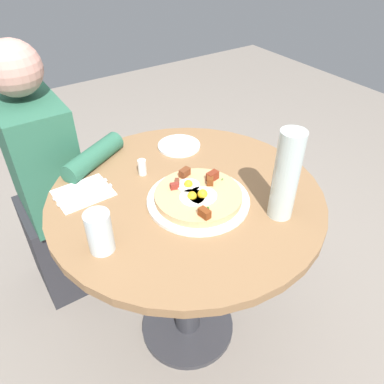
{
  "coord_description": "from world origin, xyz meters",
  "views": [
    {
      "loc": [
        0.79,
        -0.51,
        1.47
      ],
      "look_at": [
        0.03,
        0.0,
        0.76
      ],
      "focal_mm": 35.0,
      "sensor_mm": 36.0,
      "label": 1
    }
  ],
  "objects_px": {
    "person_seated": "(51,195)",
    "water_bottle": "(286,176)",
    "pizza_plate": "(198,200)",
    "water_glass": "(100,232)",
    "dining_table": "(186,233)",
    "breakfast_pizza": "(198,195)",
    "salt_shaker": "(142,167)",
    "knife": "(81,189)",
    "bread_plate": "(179,146)",
    "fork": "(85,195)"
  },
  "relations": [
    {
      "from": "water_glass",
      "to": "pizza_plate",
      "type": "bearing_deg",
      "value": 93.98
    },
    {
      "from": "dining_table",
      "to": "salt_shaker",
      "type": "height_order",
      "value": "salt_shaker"
    },
    {
      "from": "fork",
      "to": "water_glass",
      "type": "bearing_deg",
      "value": -102.13
    },
    {
      "from": "pizza_plate",
      "to": "water_bottle",
      "type": "height_order",
      "value": "water_bottle"
    },
    {
      "from": "dining_table",
      "to": "water_glass",
      "type": "bearing_deg",
      "value": -75.65
    },
    {
      "from": "person_seated",
      "to": "pizza_plate",
      "type": "height_order",
      "value": "person_seated"
    },
    {
      "from": "breakfast_pizza",
      "to": "water_bottle",
      "type": "bearing_deg",
      "value": 42.59
    },
    {
      "from": "bread_plate",
      "to": "fork",
      "type": "relative_size",
      "value": 0.88
    },
    {
      "from": "water_bottle",
      "to": "salt_shaker",
      "type": "relative_size",
      "value": 4.96
    },
    {
      "from": "person_seated",
      "to": "pizza_plate",
      "type": "bearing_deg",
      "value": 27.37
    },
    {
      "from": "bread_plate",
      "to": "salt_shaker",
      "type": "bearing_deg",
      "value": -67.2
    },
    {
      "from": "water_bottle",
      "to": "fork",
      "type": "bearing_deg",
      "value": -131.79
    },
    {
      "from": "water_bottle",
      "to": "salt_shaker",
      "type": "bearing_deg",
      "value": -149.6
    },
    {
      "from": "fork",
      "to": "water_bottle",
      "type": "relative_size",
      "value": 0.66
    },
    {
      "from": "water_bottle",
      "to": "salt_shaker",
      "type": "xyz_separation_m",
      "value": [
        -0.41,
        -0.24,
        -0.11
      ]
    },
    {
      "from": "person_seated",
      "to": "water_glass",
      "type": "distance_m",
      "value": 0.71
    },
    {
      "from": "dining_table",
      "to": "water_glass",
      "type": "height_order",
      "value": "water_glass"
    },
    {
      "from": "fork",
      "to": "dining_table",
      "type": "bearing_deg",
      "value": -32.16
    },
    {
      "from": "pizza_plate",
      "to": "bread_plate",
      "type": "distance_m",
      "value": 0.34
    },
    {
      "from": "pizza_plate",
      "to": "breakfast_pizza",
      "type": "distance_m",
      "value": 0.02
    },
    {
      "from": "fork",
      "to": "salt_shaker",
      "type": "bearing_deg",
      "value": 0.72
    },
    {
      "from": "breakfast_pizza",
      "to": "water_glass",
      "type": "relative_size",
      "value": 2.22
    },
    {
      "from": "person_seated",
      "to": "salt_shaker",
      "type": "xyz_separation_m",
      "value": [
        0.39,
        0.25,
        0.26
      ]
    },
    {
      "from": "person_seated",
      "to": "water_bottle",
      "type": "distance_m",
      "value": 1.01
    },
    {
      "from": "person_seated",
      "to": "water_bottle",
      "type": "relative_size",
      "value": 4.14
    },
    {
      "from": "breakfast_pizza",
      "to": "fork",
      "type": "height_order",
      "value": "breakfast_pizza"
    },
    {
      "from": "knife",
      "to": "salt_shaker",
      "type": "xyz_separation_m",
      "value": [
        0.03,
        0.21,
        0.02
      ]
    },
    {
      "from": "person_seated",
      "to": "water_bottle",
      "type": "bearing_deg",
      "value": 31.36
    },
    {
      "from": "person_seated",
      "to": "bread_plate",
      "type": "relative_size",
      "value": 7.13
    },
    {
      "from": "dining_table",
      "to": "person_seated",
      "type": "distance_m",
      "value": 0.64
    },
    {
      "from": "fork",
      "to": "water_glass",
      "type": "height_order",
      "value": "water_glass"
    },
    {
      "from": "pizza_plate",
      "to": "breakfast_pizza",
      "type": "height_order",
      "value": "breakfast_pizza"
    },
    {
      "from": "dining_table",
      "to": "bread_plate",
      "type": "xyz_separation_m",
      "value": [
        -0.25,
        0.13,
        0.18
      ]
    },
    {
      "from": "dining_table",
      "to": "breakfast_pizza",
      "type": "bearing_deg",
      "value": 6.92
    },
    {
      "from": "pizza_plate",
      "to": "breakfast_pizza",
      "type": "relative_size",
      "value": 1.18
    },
    {
      "from": "dining_table",
      "to": "bread_plate",
      "type": "height_order",
      "value": "bread_plate"
    },
    {
      "from": "water_glass",
      "to": "person_seated",
      "type": "bearing_deg",
      "value": 179.6
    },
    {
      "from": "salt_shaker",
      "to": "bread_plate",
      "type": "bearing_deg",
      "value": 112.8
    },
    {
      "from": "person_seated",
      "to": "water_bottle",
      "type": "xyz_separation_m",
      "value": [
        0.8,
        0.49,
        0.37
      ]
    },
    {
      "from": "salt_shaker",
      "to": "person_seated",
      "type": "bearing_deg",
      "value": -147.65
    },
    {
      "from": "dining_table",
      "to": "breakfast_pizza",
      "type": "height_order",
      "value": "breakfast_pizza"
    },
    {
      "from": "bread_plate",
      "to": "knife",
      "type": "height_order",
      "value": "bread_plate"
    },
    {
      "from": "pizza_plate",
      "to": "fork",
      "type": "xyz_separation_m",
      "value": [
        -0.22,
        -0.28,
        0.0
      ]
    },
    {
      "from": "bread_plate",
      "to": "dining_table",
      "type": "bearing_deg",
      "value": -27.82
    },
    {
      "from": "bread_plate",
      "to": "water_bottle",
      "type": "bearing_deg",
      "value": 4.75
    },
    {
      "from": "pizza_plate",
      "to": "water_glass",
      "type": "distance_m",
      "value": 0.33
    },
    {
      "from": "breakfast_pizza",
      "to": "pizza_plate",
      "type": "bearing_deg",
      "value": 17.05
    },
    {
      "from": "breakfast_pizza",
      "to": "bread_plate",
      "type": "relative_size",
      "value": 1.68
    },
    {
      "from": "pizza_plate",
      "to": "salt_shaker",
      "type": "relative_size",
      "value": 5.71
    },
    {
      "from": "fork",
      "to": "person_seated",
      "type": "bearing_deg",
      "value": 93.95
    }
  ]
}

